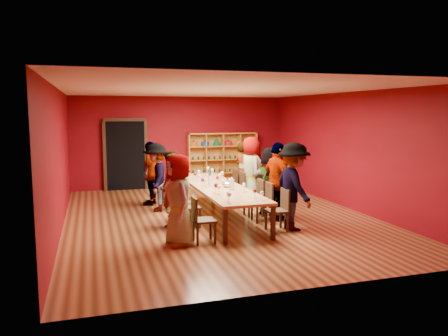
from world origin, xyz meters
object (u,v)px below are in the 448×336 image
(shelving_unit, at_px, (222,157))
(chair_person_right_2, at_px, (256,196))
(person_left_1, at_px, (172,191))
(person_right_0, at_px, (294,186))
(person_right_1, at_px, (277,182))
(chair_person_right_4, at_px, (231,183))
(person_left_2, at_px, (171,187))
(spittoon_bowl, at_px, (227,184))
(chair_person_left_3, at_px, (172,191))
(chair_person_right_3, at_px, (239,187))
(tasting_table, at_px, (218,188))
(chair_person_right_0, at_px, (280,208))
(chair_person_right_1, at_px, (265,200))
(chair_person_left_4, at_px, (167,186))
(person_left_3, at_px, (156,177))
(person_right_2, at_px, (270,181))
(chair_person_left_2, at_px, (182,200))
(chair_person_left_0, at_px, (200,217))
(wine_bottle, at_px, (210,173))
(person_left_0, at_px, (179,200))
(person_right_4, at_px, (243,171))
(person_left_4, at_px, (151,173))

(shelving_unit, xyz_separation_m, chair_person_right_2, (-0.49, -4.51, -0.49))
(person_left_1, bearing_deg, person_right_0, 48.64)
(person_right_1, xyz_separation_m, chair_person_right_4, (-0.31, 2.48, -0.41))
(person_left_2, bearing_deg, spittoon_bowl, 97.04)
(shelving_unit, height_order, chair_person_left_3, shelving_unit)
(chair_person_right_3, bearing_deg, person_right_0, -83.67)
(tasting_table, relative_size, person_right_0, 2.42)
(tasting_table, bearing_deg, spittoon_bowl, -51.67)
(chair_person_right_0, relative_size, chair_person_right_1, 1.00)
(shelving_unit, height_order, chair_person_left_4, shelving_unit)
(spittoon_bowl, bearing_deg, person_left_2, 178.94)
(tasting_table, bearing_deg, chair_person_left_4, 116.24)
(person_left_3, bearing_deg, person_right_2, 72.16)
(chair_person_left_2, bearing_deg, person_left_3, 107.73)
(chair_person_left_4, bearing_deg, chair_person_left_0, -90.00)
(person_left_1, relative_size, wine_bottle, 5.76)
(chair_person_left_4, xyz_separation_m, chair_person_right_2, (1.82, -2.03, 0.00))
(person_left_0, distance_m, person_right_0, 2.54)
(chair_person_right_4, bearing_deg, person_right_0, -84.84)
(chair_person_right_1, bearing_deg, chair_person_right_3, 90.00)
(chair_person_left_0, distance_m, person_right_4, 4.27)
(person_left_2, relative_size, chair_person_right_2, 1.84)
(chair_person_left_4, height_order, chair_person_right_3, same)
(chair_person_left_3, distance_m, person_right_4, 2.29)
(person_right_2, xyz_separation_m, chair_person_right_3, (-0.35, 1.33, -0.34))
(person_right_0, height_order, person_right_1, person_right_0)
(chair_person_left_2, height_order, chair_person_right_3, same)
(shelving_unit, height_order, chair_person_right_3, shelving_unit)
(chair_person_left_0, distance_m, chair_person_left_2, 1.72)
(chair_person_right_0, xyz_separation_m, person_right_0, (0.30, 0.00, 0.43))
(person_left_3, xyz_separation_m, person_right_2, (2.57, -1.24, -0.03))
(person_left_4, bearing_deg, person_right_1, 69.55)
(shelving_unit, bearing_deg, person_left_0, -113.50)
(person_left_0, distance_m, chair_person_right_2, 2.83)
(chair_person_right_1, height_order, chair_person_right_4, same)
(chair_person_left_4, bearing_deg, chair_person_right_1, -54.65)
(wine_bottle, bearing_deg, chair_person_right_3, -21.57)
(tasting_table, relative_size, person_right_2, 2.70)
(chair_person_left_4, bearing_deg, person_left_1, -97.33)
(chair_person_left_3, height_order, chair_person_right_2, same)
(person_left_0, relative_size, chair_person_left_3, 1.93)
(person_left_0, height_order, person_left_1, person_left_0)
(person_left_3, relative_size, chair_person_right_2, 1.93)
(shelving_unit, xyz_separation_m, chair_person_right_3, (-0.49, -3.18, -0.49))
(chair_person_left_3, distance_m, person_right_1, 2.80)
(chair_person_left_4, distance_m, wine_bottle, 1.23)
(chair_person_left_0, xyz_separation_m, wine_bottle, (1.09, 3.33, 0.36))
(person_left_3, height_order, chair_person_right_3, person_left_3)
(chair_person_left_0, relative_size, chair_person_right_2, 1.00)
(person_right_0, distance_m, chair_person_right_1, 1.00)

